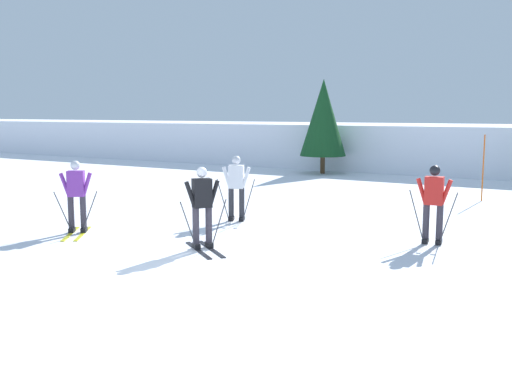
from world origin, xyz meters
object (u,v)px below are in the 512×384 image
Objects in this scene: skier_black at (202,205)px; skier_purple at (76,194)px; skier_white at (236,187)px; skier_red at (433,203)px; trail_marker_pole at (483,168)px; conifer_far_centre at (323,118)px.

skier_purple is at bearing -176.51° from skier_black.
skier_black is 3.47m from skier_purple.
skier_white is at bearing 109.42° from skier_black.
trail_marker_pole reaches higher than skier_red.
skier_red is 7.02m from trail_marker_pole.
skier_black is 15.51m from conifer_far_centre.
trail_marker_pole is (4.87, 6.91, 0.14)m from skier_white.
skier_black is 1.00× the size of skier_red.
skier_purple is (-2.44, -3.12, -0.00)m from skier_white.
conifer_far_centre reaches higher than skier_black.
skier_red is (5.05, -0.10, 0.00)m from skier_white.
conifer_far_centre is at bearing 91.91° from skier_purple.
skier_black is 10.55m from trail_marker_pole.
trail_marker_pole reaches higher than skier_black.
conifer_far_centre is (-0.50, 15.11, 1.65)m from skier_purple.
skier_black is 0.40× the size of conifer_far_centre.
conifer_far_centre is at bearing 104.92° from skier_black.
skier_black is 4.90m from skier_red.
skier_black is 1.00× the size of skier_white.
skier_black is at bearing -145.08° from skier_red.
trail_marker_pole is 0.49× the size of conifer_far_centre.
skier_white is (-1.03, 2.91, 0.00)m from skier_black.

